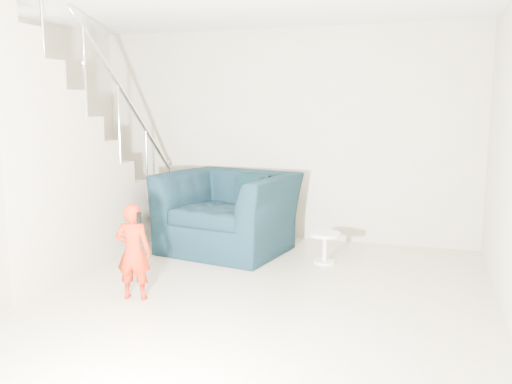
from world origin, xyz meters
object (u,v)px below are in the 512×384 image
(toddler, at_px, (133,252))
(staircase, at_px, (40,182))
(side_table, at_px, (325,243))
(armchair, at_px, (228,212))

(toddler, bearing_deg, staircase, -29.01)
(side_table, height_order, staircase, staircase)
(toddler, height_order, staircase, staircase)
(armchair, bearing_deg, staircase, -129.15)
(armchair, bearing_deg, side_table, 1.82)
(side_table, bearing_deg, toddler, -131.56)
(toddler, height_order, side_table, toddler)
(armchair, relative_size, toddler, 1.64)
(armchair, relative_size, staircase, 0.40)
(side_table, xyz_separation_m, staircase, (-2.79, -1.16, 0.71))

